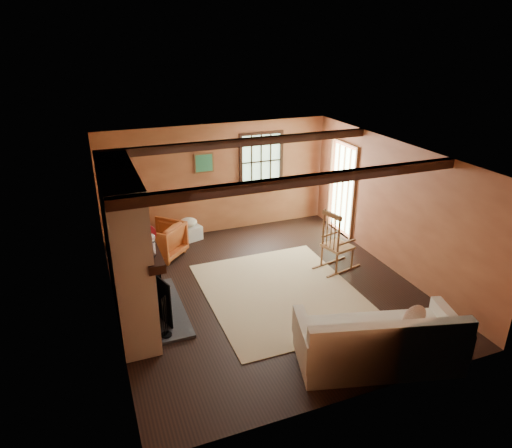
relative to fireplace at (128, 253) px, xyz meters
name	(u,v)px	position (x,y,z in m)	size (l,w,h in m)	color
ground	(266,289)	(2.23, 0.00, -1.10)	(5.50, 5.50, 0.00)	black
room_envelope	(273,195)	(2.45, 0.26, 0.53)	(5.02, 5.52, 2.44)	#AD613D
fireplace	(128,253)	(0.00, 0.00, 0.00)	(1.02, 2.30, 2.40)	#9C463C
rug	(281,292)	(2.43, -0.20, -1.10)	(2.50, 3.00, 0.01)	tan
rocking_chair	(336,245)	(3.73, 0.24, -0.61)	(0.93, 0.62, 1.17)	tan
sofa	(379,344)	(2.91, -2.32, -0.79)	(2.33, 1.47, 0.87)	silver
firewood_pile	(124,242)	(0.12, 2.60, -0.97)	(0.71, 0.13, 0.26)	#513122
laundry_basket	(189,233)	(1.46, 2.51, -0.95)	(0.50, 0.38, 0.30)	silver
basket_pillow	(188,222)	(1.46, 2.51, -0.70)	(0.39, 0.31, 0.20)	silver
armchair	(162,240)	(0.79, 1.93, -0.75)	(0.75, 0.77, 0.70)	#BF6026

